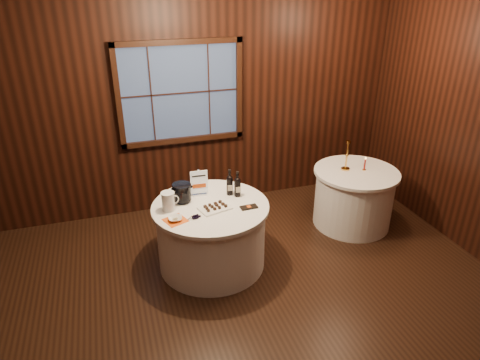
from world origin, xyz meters
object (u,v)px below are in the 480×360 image
object	(u,v)px
ice_bucket	(182,193)
grape_bunch	(196,217)
chocolate_plate	(215,207)
glass_pitcher	(168,201)
side_table	(353,197)
chocolate_box	(249,207)
sign_stand	(199,186)
red_candle	(365,165)
port_bottle_right	(237,186)
main_table	(211,235)
brass_candlestick	(346,159)
port_bottle_left	(230,184)
cracker_bowl	(175,219)

from	to	relation	value
ice_bucket	grape_bunch	xyz separation A→B (m)	(0.07, -0.40, -0.09)
chocolate_plate	glass_pitcher	world-z (taller)	glass_pitcher
side_table	chocolate_box	bearing A→B (deg)	-163.32
sign_stand	red_candle	xyz separation A→B (m)	(2.16, 0.02, -0.04)
port_bottle_right	side_table	bearing A→B (deg)	10.45
chocolate_box	grape_bunch	size ratio (longest dim) A/B	1.19
main_table	ice_bucket	world-z (taller)	ice_bucket
main_table	chocolate_plate	xyz separation A→B (m)	(0.02, -0.10, 0.40)
chocolate_plate	glass_pitcher	bearing A→B (deg)	165.04
chocolate_box	brass_candlestick	bearing A→B (deg)	18.00
side_table	chocolate_box	world-z (taller)	chocolate_box
port_bottle_left	brass_candlestick	size ratio (longest dim) A/B	0.78
grape_bunch	red_candle	world-z (taller)	red_candle
ice_bucket	chocolate_box	world-z (taller)	ice_bucket
sign_stand	ice_bucket	size ratio (longest dim) A/B	1.48
chocolate_box	side_table	bearing A→B (deg)	13.90
ice_bucket	brass_candlestick	bearing A→B (deg)	5.69
sign_stand	cracker_bowl	size ratio (longest dim) A/B	2.26
port_bottle_right	glass_pitcher	distance (m)	0.79
cracker_bowl	side_table	bearing A→B (deg)	11.80
port_bottle_left	cracker_bowl	xyz separation A→B (m)	(-0.69, -0.38, -0.11)
chocolate_plate	cracker_bowl	size ratio (longest dim) A/B	2.68
glass_pitcher	cracker_bowl	world-z (taller)	glass_pitcher
port_bottle_right	red_candle	distance (m)	1.77
sign_stand	glass_pitcher	distance (m)	0.46
main_table	glass_pitcher	bearing A→B (deg)	176.44
port_bottle_left	brass_candlestick	world-z (taller)	brass_candlestick
glass_pitcher	side_table	bearing A→B (deg)	-1.91
main_table	cracker_bowl	xyz separation A→B (m)	(-0.42, -0.21, 0.40)
port_bottle_right	cracker_bowl	size ratio (longest dim) A/B	2.17
port_bottle_left	chocolate_box	bearing A→B (deg)	-63.76
cracker_bowl	brass_candlestick	distance (m)	2.38
main_table	chocolate_box	world-z (taller)	chocolate_box
port_bottle_left	ice_bucket	xyz separation A→B (m)	(-0.55, -0.01, -0.02)
side_table	port_bottle_left	distance (m)	1.81
port_bottle_left	chocolate_plate	distance (m)	0.39
chocolate_box	glass_pitcher	bearing A→B (deg)	162.72
glass_pitcher	cracker_bowl	distance (m)	0.25
ice_bucket	brass_candlestick	world-z (taller)	brass_candlestick
brass_candlestick	side_table	bearing A→B (deg)	-35.53
port_bottle_left	chocolate_box	xyz separation A→B (m)	(0.11, -0.36, -0.13)
side_table	ice_bucket	bearing A→B (deg)	-176.72
main_table	port_bottle_right	size ratio (longest dim) A/B	4.25
side_table	grape_bunch	distance (m)	2.31
chocolate_box	glass_pitcher	xyz separation A→B (m)	(-0.82, 0.21, 0.10)
port_bottle_left	red_candle	bearing A→B (deg)	13.48
chocolate_plate	chocolate_box	world-z (taller)	chocolate_plate
sign_stand	glass_pitcher	size ratio (longest dim) A/B	1.50
chocolate_plate	port_bottle_left	bearing A→B (deg)	47.83
red_candle	side_table	bearing A→B (deg)	174.90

